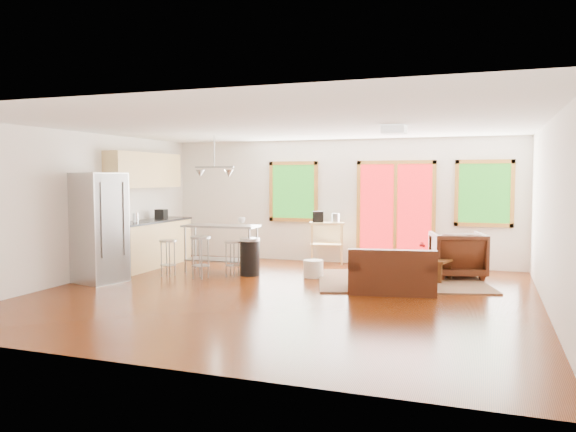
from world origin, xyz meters
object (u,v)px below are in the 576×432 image
(coffee_table, at_px, (422,261))
(kitchen_cart, at_px, (326,228))
(loveseat, at_px, (392,275))
(refrigerator, at_px, (99,228))
(ottoman, at_px, (387,265))
(rug, at_px, (400,281))
(island, at_px, (221,240))
(armchair, at_px, (457,252))

(coffee_table, height_order, kitchen_cart, kitchen_cart)
(loveseat, bearing_deg, coffee_table, 65.77)
(coffee_table, xyz_separation_m, refrigerator, (-5.25, -2.06, 0.60))
(ottoman, bearing_deg, coffee_table, -20.29)
(loveseat, height_order, ottoman, loveseat)
(kitchen_cart, bearing_deg, ottoman, -34.00)
(rug, height_order, ottoman, ottoman)
(refrigerator, bearing_deg, island, 60.49)
(loveseat, distance_m, ottoman, 1.56)
(loveseat, bearing_deg, kitchen_cart, 115.80)
(loveseat, bearing_deg, refrigerator, 179.33)
(island, xyz_separation_m, kitchen_cart, (1.59, 1.68, 0.13))
(coffee_table, xyz_separation_m, island, (-3.71, -0.45, 0.28))
(coffee_table, xyz_separation_m, kitchen_cart, (-2.12, 1.23, 0.41))
(loveseat, height_order, coffee_table, loveseat)
(armchair, height_order, kitchen_cart, kitchen_cart)
(rug, relative_size, ottoman, 4.81)
(ottoman, distance_m, island, 3.16)
(loveseat, height_order, refrigerator, refrigerator)
(kitchen_cart, bearing_deg, rug, -40.53)
(loveseat, height_order, kitchen_cart, kitchen_cart)
(ottoman, bearing_deg, refrigerator, -153.39)
(armchair, distance_m, ottoman, 1.27)
(rug, height_order, armchair, armchair)
(rug, bearing_deg, coffee_table, 40.96)
(island, bearing_deg, coffee_table, 6.90)
(loveseat, bearing_deg, island, 156.55)
(armchair, distance_m, kitchen_cart, 2.82)
(rug, xyz_separation_m, coffee_table, (0.34, 0.29, 0.33))
(loveseat, distance_m, island, 3.50)
(armchair, height_order, refrigerator, refrigerator)
(rug, relative_size, island, 1.93)
(rug, relative_size, refrigerator, 1.49)
(armchair, xyz_separation_m, island, (-4.28, -0.86, 0.16))
(ottoman, height_order, kitchen_cart, kitchen_cart)
(armchair, bearing_deg, refrigerator, 8.37)
(rug, bearing_deg, island, -177.36)
(rug, relative_size, coffee_table, 2.50)
(armchair, bearing_deg, rug, 23.20)
(ottoman, relative_size, kitchen_cart, 0.53)
(island, bearing_deg, kitchen_cart, 46.42)
(rug, xyz_separation_m, ottoman, (-0.32, 0.54, 0.18))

